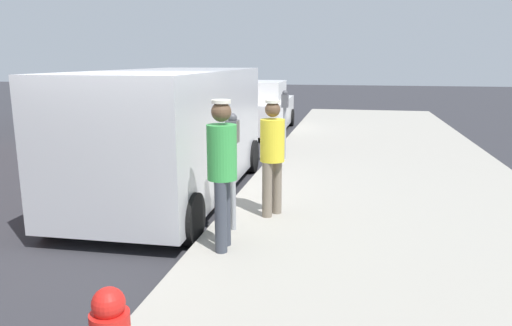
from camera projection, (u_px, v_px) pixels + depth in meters
ground_plane at (135, 236)px, 6.47m from camera, size 80.00×80.00×0.00m
sidewalk_slab at (405, 250)px, 5.77m from camera, size 5.00×32.00×0.15m
parking_meter_near at (233, 152)px, 6.06m from camera, size 0.14×0.18×1.52m
parking_meter_far at (285, 113)px, 10.52m from camera, size 0.14×0.18×1.52m
pedestrian_in_yellow at (272, 151)px, 6.67m from camera, size 0.34×0.34×1.63m
pedestrian_in_green at (222, 165)px, 5.44m from camera, size 0.34×0.36×1.74m
parked_van at (173, 130)px, 8.08m from camera, size 2.21×5.24×2.15m
parked_sedan_ahead at (259, 109)px, 15.52m from camera, size 2.03×4.44×1.65m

